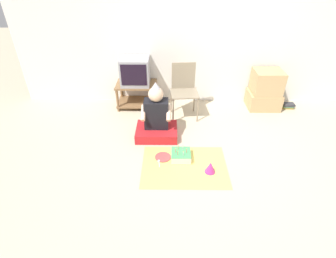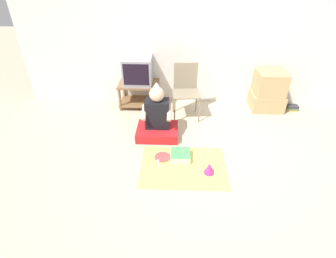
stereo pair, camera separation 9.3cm
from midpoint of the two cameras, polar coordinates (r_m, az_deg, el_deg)
ground_plane at (r=3.43m, az=10.36°, el=-8.73°), size 16.00×16.00×0.00m
wall_back at (r=4.62m, az=9.19°, el=20.51°), size 6.40×0.06×2.55m
tv_stand at (r=4.71m, az=-5.70°, el=7.94°), size 0.69×0.46×0.44m
tv at (r=4.56m, az=-5.98°, el=12.51°), size 0.48×0.45×0.45m
folding_chair at (r=4.31m, az=4.55°, el=9.07°), size 0.47×0.43×0.88m
cardboard_box_stack at (r=4.90m, az=21.53°, el=7.57°), size 0.55×0.44×0.68m
book_pile at (r=5.14m, az=25.77°, el=4.23°), size 0.21×0.14×0.09m
person_seated at (r=3.86m, az=-1.67°, el=2.02°), size 0.61×0.48×0.85m
party_cloth at (r=3.43m, az=4.17°, el=-8.15°), size 1.10×0.82×0.01m
birthday_cake at (r=3.51m, az=3.48°, el=-5.77°), size 0.26×0.26×0.17m
party_hat_blue at (r=3.33m, az=9.78°, el=-8.40°), size 0.13×0.13×0.15m
paper_plate at (r=3.55m, az=-0.44°, el=-6.10°), size 0.22×0.22×0.01m
plastic_spoon_near at (r=3.48m, az=-1.38°, el=-7.05°), size 0.04×0.14×0.01m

